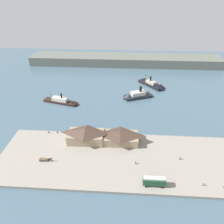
{
  "coord_description": "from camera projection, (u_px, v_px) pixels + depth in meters",
  "views": [
    {
      "loc": [
        0.6,
        -93.24,
        68.58
      ],
      "look_at": [
        -6.58,
        16.31,
        2.0
      ],
      "focal_mm": 34.54,
      "sensor_mm": 36.0,
      "label": 1
    }
  ],
  "objects": [
    {
      "name": "pedestrian_near_east_shed",
      "position": [
        224.0,
        186.0,
        81.87
      ],
      "size": [
        0.39,
        0.39,
        1.58
      ],
      "color": "#3D4C42",
      "rests_on": "quay_promenade"
    },
    {
      "name": "mooring_post_center_east",
      "position": [
        57.0,
        132.0,
        111.76
      ],
      "size": [
        0.44,
        0.44,
        0.9
      ],
      "primitive_type": "cylinder",
      "color": "black",
      "rests_on": "quay_promenade"
    },
    {
      "name": "far_headland",
      "position": [
        125.0,
        60.0,
        206.93
      ],
      "size": [
        180.0,
        24.0,
        8.0
      ],
      "primitive_type": "cube",
      "color": "#60665B",
      "rests_on": "ground"
    },
    {
      "name": "street_tram",
      "position": [
        154.0,
        181.0,
        82.0
      ],
      "size": [
        8.68,
        2.67,
        4.08
      ],
      "color": "#1E4C2D",
      "rests_on": "quay_promenade"
    },
    {
      "name": "mooring_post_center_west",
      "position": [
        49.0,
        132.0,
        111.71
      ],
      "size": [
        0.44,
        0.44,
        0.9
      ],
      "primitive_type": "cylinder",
      "color": "black",
      "rests_on": "quay_promenade"
    },
    {
      "name": "pedestrian_walking_east",
      "position": [
        180.0,
        158.0,
        94.93
      ],
      "size": [
        0.38,
        0.38,
        1.55
      ],
      "color": "#33384C",
      "rests_on": "quay_promenade"
    },
    {
      "name": "ferry_approaching_west",
      "position": [
        64.0,
        102.0,
        140.86
      ],
      "size": [
        25.28,
        10.75,
        8.37
      ],
      "color": "black",
      "rests_on": "ground"
    },
    {
      "name": "pedestrian_standing_center",
      "position": [
        136.0,
        163.0,
        92.51
      ],
      "size": [
        0.42,
        0.42,
        1.69
      ],
      "color": "#33384C",
      "rests_on": "quay_promenade"
    },
    {
      "name": "ferry_departing_north",
      "position": [
        135.0,
        96.0,
        147.28
      ],
      "size": [
        21.53,
        13.4,
        9.98
      ],
      "color": "#23282D",
      "rests_on": "ground"
    },
    {
      "name": "pedestrian_at_waters_edge",
      "position": [
        203.0,
        184.0,
        82.76
      ],
      "size": [
        0.4,
        0.4,
        1.62
      ],
      "color": "#6B5B4C",
      "rests_on": "quay_promenade"
    },
    {
      "name": "ferry_outer_harbor",
      "position": [
        154.0,
        86.0,
        163.07
      ],
      "size": [
        20.4,
        22.56,
        9.55
      ],
      "color": "black",
      "rests_on": "ground"
    },
    {
      "name": "ground_plane",
      "position": [
        122.0,
        131.0,
        115.15
      ],
      "size": [
        320.0,
        320.0,
        0.0
      ],
      "primitive_type": "plane",
      "color": "#476070"
    },
    {
      "name": "seawall_edge",
      "position": [
        122.0,
        135.0,
        111.82
      ],
      "size": [
        110.0,
        0.8,
        1.0
      ],
      "primitive_type": "cube",
      "color": "slate",
      "rests_on": "ground"
    },
    {
      "name": "ferry_shed_west_terminal",
      "position": [
        86.0,
        135.0,
        104.41
      ],
      "size": [
        17.55,
        9.8,
        7.6
      ],
      "color": "#998466",
      "rests_on": "quay_promenade"
    },
    {
      "name": "horse_cart",
      "position": [
        45.0,
        159.0,
        94.06
      ],
      "size": [
        5.87,
        1.42,
        1.87
      ],
      "color": "brown",
      "rests_on": "quay_promenade"
    },
    {
      "name": "ferry_shed_central_terminal",
      "position": [
        120.0,
        137.0,
        104.28
      ],
      "size": [
        17.61,
        10.09,
        6.11
      ],
      "color": "#998466",
      "rests_on": "quay_promenade"
    },
    {
      "name": "quay_promenade",
      "position": [
        121.0,
        160.0,
        96.07
      ],
      "size": [
        110.0,
        36.0,
        1.2
      ],
      "primitive_type": "cube",
      "color": "gray",
      "rests_on": "ground"
    }
  ]
}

